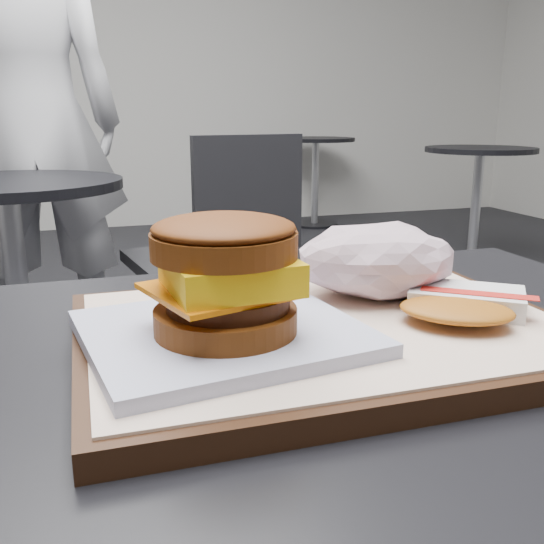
{
  "coord_description": "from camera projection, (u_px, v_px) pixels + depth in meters",
  "views": [
    {
      "loc": [
        -0.13,
        -0.38,
        0.95
      ],
      "look_at": [
        -0.0,
        0.03,
        0.83
      ],
      "focal_mm": 40.0,
      "sensor_mm": 36.0,
      "label": 1
    }
  ],
  "objects": [
    {
      "name": "breakfast_sandwich",
      "position": [
        225.0,
        290.0,
        0.42
      ],
      "size": [
        0.21,
        0.2,
        0.09
      ],
      "color": "silver",
      "rests_on": "serving_tray"
    },
    {
      "name": "patron",
      "position": [
        34.0,
        121.0,
        2.34
      ],
      "size": [
        0.69,
        0.47,
        1.84
      ],
      "primitive_type": "imported",
      "rotation": [
        0.0,
        0.0,
        3.1
      ],
      "color": "silver",
      "rests_on": "ground"
    },
    {
      "name": "bg_table_near",
      "position": [
        478.0,
        178.0,
        3.71
      ],
      "size": [
        0.66,
        0.66,
        0.75
      ],
      "color": "black",
      "rests_on": "ground"
    },
    {
      "name": "hash_brown",
      "position": [
        462.0,
        304.0,
        0.48
      ],
      "size": [
        0.14,
        0.13,
        0.02
      ],
      "color": "silver",
      "rests_on": "serving_tray"
    },
    {
      "name": "bg_table_far",
      "position": [
        315.0,
        160.0,
        5.16
      ],
      "size": [
        0.66,
        0.66,
        0.75
      ],
      "color": "black",
      "rests_on": "ground"
    },
    {
      "name": "crumpled_wrapper",
      "position": [
        377.0,
        260.0,
        0.54
      ],
      "size": [
        0.14,
        0.11,
        0.06
      ],
      "primitive_type": null,
      "color": "silver",
      "rests_on": "serving_tray"
    },
    {
      "name": "serving_tray",
      "position": [
        325.0,
        333.0,
        0.48
      ],
      "size": [
        0.38,
        0.28,
        0.02
      ],
      "color": "black",
      "rests_on": "customer_table"
    },
    {
      "name": "neighbor_chair",
      "position": [
        215.0,
        245.0,
        2.07
      ],
      "size": [
        0.63,
        0.48,
        0.88
      ],
      "color": "#9F9FA4",
      "rests_on": "ground"
    },
    {
      "name": "neighbor_table",
      "position": [
        13.0,
        244.0,
        1.91
      ],
      "size": [
        0.7,
        0.7,
        0.75
      ],
      "color": "black",
      "rests_on": "ground"
    }
  ]
}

